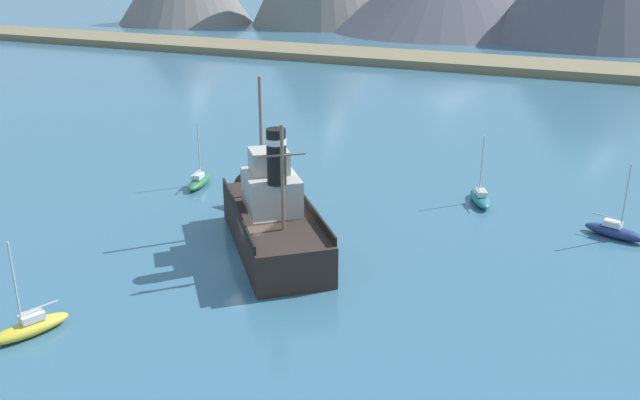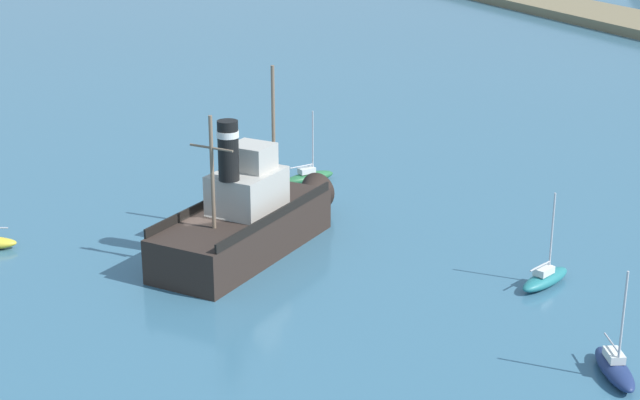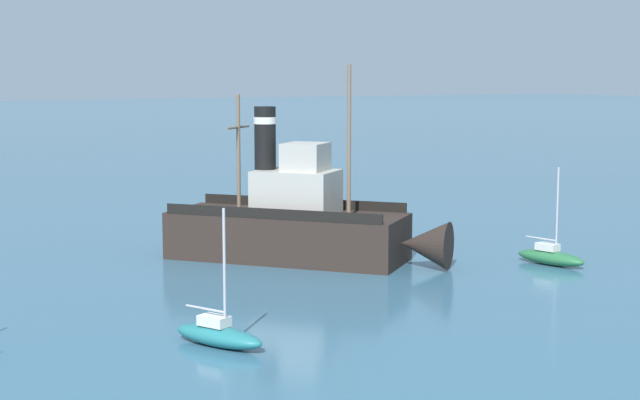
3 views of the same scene
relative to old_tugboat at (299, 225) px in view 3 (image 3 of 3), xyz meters
The scene contains 5 objects.
ground_plane 3.19m from the old_tugboat, 90.17° to the right, with size 600.00×600.00×0.00m, color #38667F.
old_tugboat is the anchor object (origin of this frame).
sailboat_green 12.71m from the old_tugboat, 143.82° to the left, with size 1.87×3.95×4.90m.
sailboat_teal 16.14m from the old_tugboat, 50.61° to the left, with size 2.56×3.92×4.90m.
sailboat_yellow 14.94m from the old_tugboat, 112.44° to the right, with size 2.43×3.94×4.90m.
Camera 3 is at (24.10, 45.53, 9.48)m, focal length 55.00 mm.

